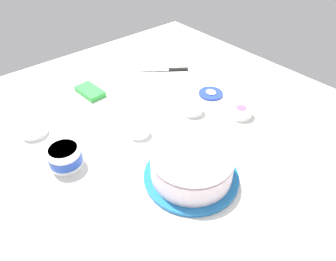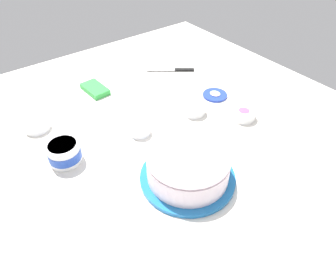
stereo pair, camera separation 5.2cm
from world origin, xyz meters
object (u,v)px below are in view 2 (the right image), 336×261
frosted_cake (188,167)px  spreading_knife (175,70)px  sprinkle_bowl_yellow (37,125)px  frosting_tub_lid (215,95)px  sprinkle_bowl_green (139,129)px  sprinkle_bowl_rainbow (244,114)px  candy_box_lower (95,89)px  frosting_tub (64,152)px  sprinkle_bowl_pink (194,109)px

frosted_cake → spreading_knife: bearing=-34.7°
sprinkle_bowl_yellow → frosting_tub_lid: bearing=-109.1°
frosting_tub_lid → spreading_knife: 0.29m
frosted_cake → sprinkle_bowl_green: 0.29m
sprinkle_bowl_rainbow → sprinkle_bowl_yellow: size_ratio=0.98×
frosting_tub_lid → candy_box_lower: size_ratio=0.77×
frosting_tub → sprinkle_bowl_rainbow: frosting_tub is taller
frosting_tub_lid → sprinkle_bowl_rainbow: (-0.19, 0.02, 0.02)m
sprinkle_bowl_green → sprinkle_bowl_pink: size_ratio=0.89×
spreading_knife → candy_box_lower: 0.41m
sprinkle_bowl_green → sprinkle_bowl_rainbow: bearing=-113.9°
sprinkle_bowl_pink → spreading_knife: bearing=-25.6°
candy_box_lower → frosting_tub_lid: bearing=-135.1°
frosting_tub → spreading_knife: (0.28, -0.69, -0.03)m
frosting_tub_lid → sprinkle_bowl_green: size_ratio=1.33×
frosting_tub_lid → sprinkle_bowl_pink: bearing=104.4°
frosting_tub_lid → sprinkle_bowl_yellow: size_ratio=1.10×
frosting_tub → sprinkle_bowl_green: (-0.03, -0.28, -0.02)m
sprinkle_bowl_green → sprinkle_bowl_rainbow: same height
frosting_tub → frosting_tub_lid: frosting_tub is taller
frosting_tub → sprinkle_bowl_yellow: size_ratio=1.15×
frosting_tub → sprinkle_bowl_rainbow: bearing=-106.6°
frosting_tub → sprinkle_bowl_rainbow: (-0.20, -0.67, -0.02)m
sprinkle_bowl_rainbow → sprinkle_bowl_yellow: sprinkle_bowl_rainbow is taller
sprinkle_bowl_pink → candy_box_lower: size_ratio=0.66×
frosting_tub → frosting_tub_lid: 0.69m
frosting_tub → sprinkle_bowl_rainbow: size_ratio=1.17×
frosted_cake → spreading_knife: (0.59, -0.41, -0.05)m
spreading_knife → sprinkle_bowl_pink: 0.37m
sprinkle_bowl_green → sprinkle_bowl_rainbow: 0.42m
frosting_tub_lid → spreading_knife: (0.29, 0.00, -0.00)m
frosting_tub → candy_box_lower: 0.45m
frosted_cake → candy_box_lower: (0.66, -0.00, -0.04)m
sprinkle_bowl_yellow → sprinkle_bowl_pink: (-0.29, -0.55, 0.00)m
sprinkle_bowl_green → sprinkle_bowl_pink: sprinkle_bowl_pink is taller
spreading_knife → frosted_cake: bearing=145.3°
spreading_knife → sprinkle_bowl_pink: size_ratio=2.19×
sprinkle_bowl_yellow → candy_box_lower: bearing=-69.9°
frosting_tub → sprinkle_bowl_green: size_ratio=1.38×
frosting_tub → sprinkle_bowl_green: frosting_tub is taller
sprinkle_bowl_green → candy_box_lower: 0.37m
frosted_cake → frosting_tub: size_ratio=2.77×
sprinkle_bowl_green → sprinkle_bowl_pink: bearing=-96.0°
frosting_tub → candy_box_lower: bearing=-39.6°
frosting_tub_lid → frosting_tub: bearing=88.9°
sprinkle_bowl_pink → frosting_tub: bearing=84.2°
sprinkle_bowl_yellow → sprinkle_bowl_pink: 0.62m
frosting_tub_lid → sprinkle_bowl_rainbow: size_ratio=1.12×
frosting_tub_lid → spreading_knife: bearing=0.2°
frosting_tub_lid → candy_box_lower: candy_box_lower is taller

